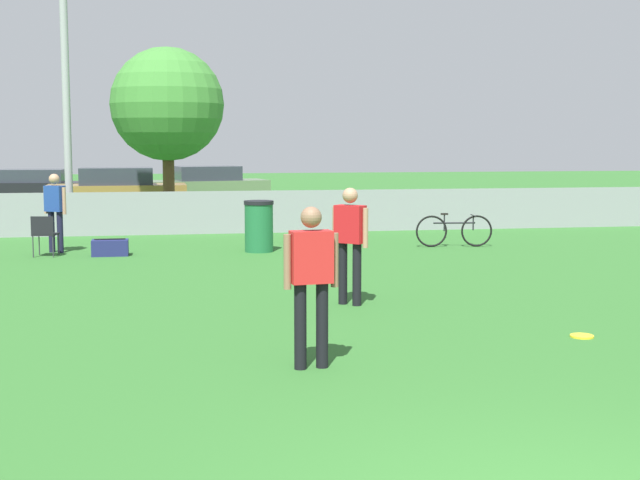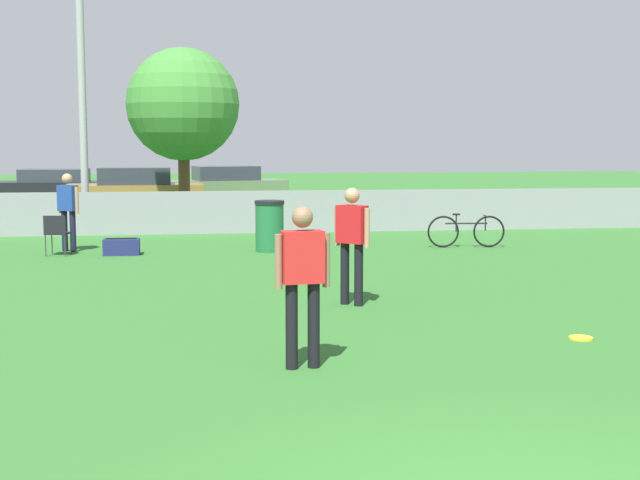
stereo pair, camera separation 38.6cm
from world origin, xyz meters
TOP-DOWN VIEW (x-y plane):
  - fence_backline at (0.00, 18.00)m, footprint 27.49×0.07m
  - light_pole at (-4.93, 19.04)m, footprint 0.90×0.36m
  - tree_near_pole at (-2.36, 20.14)m, footprint 3.11×3.11m
  - player_defender_red at (0.17, 7.67)m, footprint 0.47×0.46m
  - player_thrower_red at (-0.98, 4.17)m, footprint 0.59×0.27m
  - spectator_in_blue at (-4.79, 14.72)m, footprint 0.49×0.41m
  - frisbee_disc at (2.53, 5.07)m, footprint 0.29×0.29m
  - folding_chair_sideline at (-4.94, 14.05)m, footprint 0.53×0.53m
  - bicycle_sideline at (3.95, 14.23)m, footprint 1.75×0.44m
  - trash_bin at (-0.49, 14.12)m, footprint 0.64×0.64m
  - gear_bag_sideline at (-3.62, 13.99)m, footprint 0.74×0.41m
  - parked_car_dark at (-7.34, 29.97)m, footprint 4.73×2.28m
  - parked_car_tan at (-4.03, 25.17)m, footprint 4.53×1.90m
  - parked_car_olive at (-0.89, 28.63)m, footprint 4.68×2.61m

SIDE VIEW (x-z plane):
  - frisbee_disc at x=2.53m, z-range 0.00..0.03m
  - gear_bag_sideline at x=-3.62m, z-range -0.01..0.35m
  - bicycle_sideline at x=3.95m, z-range -0.01..0.75m
  - folding_chair_sideline at x=-4.94m, z-range 0.09..0.94m
  - fence_backline at x=0.00m, z-range -0.05..1.16m
  - trash_bin at x=-0.49m, z-range 0.00..1.11m
  - parked_car_dark at x=-7.34m, z-range -0.01..1.30m
  - parked_car_olive at x=-0.89m, z-range -0.02..1.42m
  - parked_car_tan at x=-4.03m, z-range -0.03..1.47m
  - spectator_in_blue at x=-4.79m, z-range 0.14..1.83m
  - player_defender_red at x=0.17m, z-range 0.15..1.87m
  - player_thrower_red at x=-0.98m, z-range 0.15..1.87m
  - tree_near_pole at x=-2.36m, z-range 0.90..5.84m
  - light_pole at x=-4.93m, z-range 0.79..10.87m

